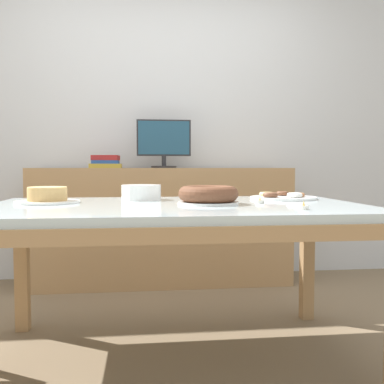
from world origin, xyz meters
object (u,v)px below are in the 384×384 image
tealight_centre (260,201)px  tealight_left_edge (304,207)px  computer_monitor (164,144)px  book_stack (106,162)px  cake_chocolate_round (47,196)px  cake_golden_bundt (208,195)px  pastry_platter (283,197)px  tealight_near_front (187,197)px  plate_stack (141,192)px

tealight_centre → tealight_left_edge: same height
computer_monitor → book_stack: (-0.45, 0.00, -0.14)m
cake_chocolate_round → cake_golden_bundt: 0.78m
book_stack → cake_golden_bundt: bearing=-66.8°
pastry_platter → computer_monitor: bearing=118.1°
tealight_near_front → book_stack: bearing=117.0°
plate_stack → computer_monitor: bearing=80.8°
cake_golden_bundt → tealight_left_edge: cake_golden_bundt is taller
pastry_platter → tealight_near_front: (-0.52, 0.08, -0.00)m
cake_chocolate_round → cake_golden_bundt: cake_golden_bundt is taller
book_stack → pastry_platter: book_stack is taller
computer_monitor → pastry_platter: computer_monitor is taller
cake_chocolate_round → tealight_left_edge: size_ratio=7.67×
pastry_platter → tealight_centre: (-0.20, -0.26, -0.00)m
pastry_platter → tealight_centre: 0.33m
pastry_platter → tealight_left_edge: bearing=-100.4°
tealight_centre → tealight_left_edge: size_ratio=1.00×
book_stack → pastry_platter: size_ratio=0.68×
plate_stack → tealight_centre: 0.64m
cake_chocolate_round → pastry_platter: (1.22, 0.12, -0.02)m
cake_golden_bundt → computer_monitor: bearing=95.9°
tealight_centre → book_stack: bearing=121.5°
pastry_platter → plate_stack: 0.77m
cake_golden_bundt → tealight_near_front: size_ratio=7.24×
book_stack → tealight_left_edge: (0.94, -1.69, -0.20)m
cake_chocolate_round → plate_stack: same height
plate_stack → tealight_near_front: bearing=9.2°
pastry_platter → plate_stack: size_ratio=1.71×
tealight_near_front → tealight_centre: 0.47m
cake_golden_bundt → plate_stack: cake_golden_bundt is taller
cake_golden_bundt → pastry_platter: bearing=30.2°
book_stack → cake_golden_bundt: 1.51m
computer_monitor → plate_stack: (-0.17, -1.08, -0.32)m
cake_golden_bundt → tealight_near_front: 0.35m
tealight_left_edge → cake_golden_bundt: bearing=138.1°
book_stack → tealight_near_front: size_ratio=6.06×
pastry_platter → tealight_left_edge: (-0.11, -0.58, -0.00)m
pastry_platter → tealight_near_front: bearing=171.3°
book_stack → tealight_left_edge: 1.95m
book_stack → tealight_near_front: (0.53, -1.04, -0.20)m
computer_monitor → cake_chocolate_round: size_ratio=1.38×
book_stack → cake_chocolate_round: 1.27m
book_stack → tealight_centre: 1.63m
tealight_near_front → tealight_left_edge: bearing=-57.8°
cake_golden_bundt → tealight_near_front: bearing=100.8°
computer_monitor → tealight_near_front: (0.08, -1.04, -0.35)m
cake_chocolate_round → tealight_near_front: 0.73m
plate_stack → cake_golden_bundt: bearing=-43.8°
computer_monitor → cake_golden_bundt: computer_monitor is taller
pastry_platter → cake_chocolate_round: bearing=-174.2°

